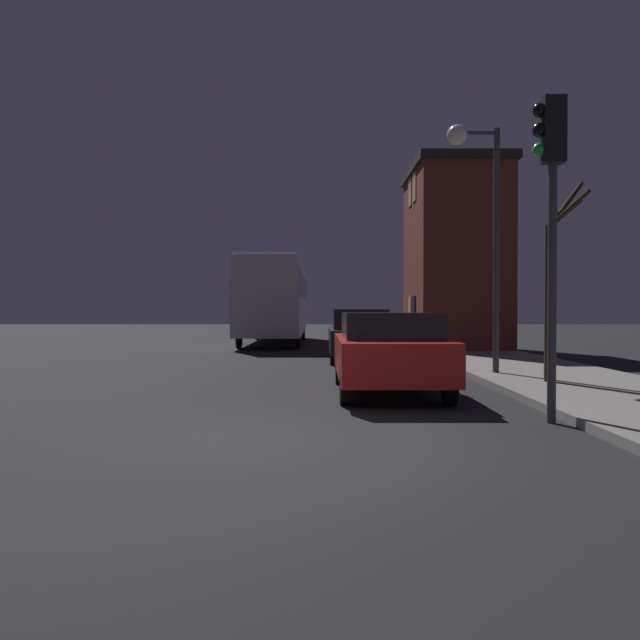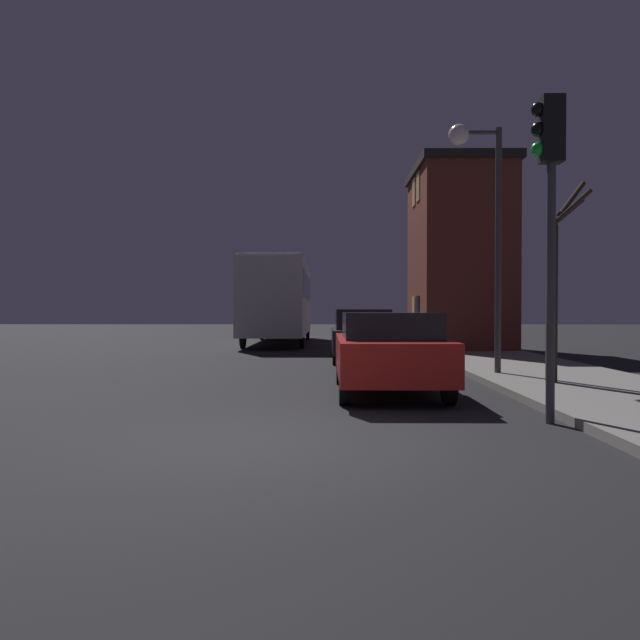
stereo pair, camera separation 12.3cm
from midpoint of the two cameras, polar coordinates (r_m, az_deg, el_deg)
The scene contains 8 objects.
ground_plane at distance 7.38m, azimuth -3.18°, elevation -11.20°, with size 120.00×120.00×0.00m, color black.
brick_building at distance 24.78m, azimuth 12.69°, elevation 5.73°, with size 3.51×5.35×6.97m.
streetlamp at distance 14.80m, azimuth 14.58°, elevation 11.23°, with size 1.20×0.47×5.61m.
traffic_light at distance 9.19m, azimuth 20.58°, elevation 11.11°, with size 0.43×0.24×4.45m.
bare_tree at distance 13.18m, azimuth 20.92°, elevation 2.89°, with size 1.17×1.77×4.14m.
bus at distance 29.01m, azimuth -3.61°, elevation 2.23°, with size 2.60×11.38×3.73m.
car_near_lane at distance 11.62m, azimuth 6.57°, elevation -2.77°, with size 1.88×4.40×1.50m.
car_mid_lane at distance 18.88m, azimuth 4.03°, elevation -1.35°, with size 1.79×4.22×1.57m.
Camera 2 is at (0.54, -7.20, 1.55)m, focal length 35.00 mm.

